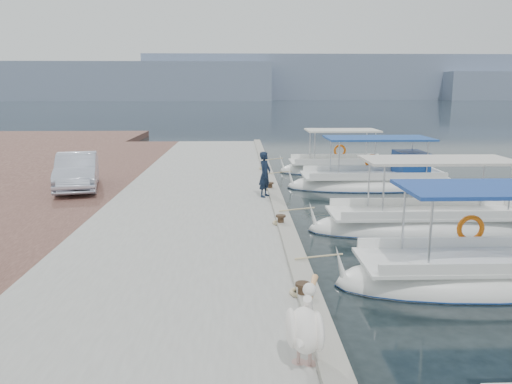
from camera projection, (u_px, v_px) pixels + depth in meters
ground at (299, 261)px, 12.69m from camera, size 400.00×400.00×0.00m
concrete_quay at (197, 207)px, 17.44m from camera, size 6.00×40.00×0.50m
quay_curb at (276, 198)px, 17.46m from camera, size 0.44×40.00×0.12m
cobblestone_strip at (53, 208)px, 17.28m from camera, size 4.00×40.00×0.50m
distant_hills at (314, 81)px, 209.30m from camera, size 330.00×60.00×18.00m
fishing_caique_b at (475, 279)px, 11.14m from camera, size 6.35×2.25×2.83m
fishing_caique_c at (427, 226)px, 15.44m from camera, size 7.45×2.23×2.83m
fishing_caique_d at (374, 183)px, 22.16m from camera, size 7.56×2.62×2.83m
fishing_caique_e at (338, 170)px, 26.31m from camera, size 6.18×2.39×2.83m
mooring_bollards at (281, 220)px, 14.00m from camera, size 0.28×20.28×0.33m
pelican at (305, 327)px, 6.92m from camera, size 0.66×1.38×1.07m
fisherman at (265, 174)px, 17.77m from camera, size 0.62×0.71×1.63m
parked_car at (77, 171)px, 19.19m from camera, size 2.41×4.42×1.38m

